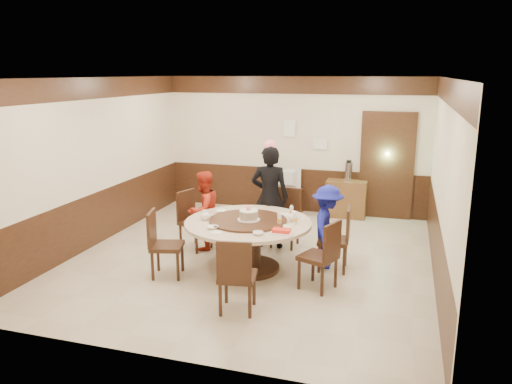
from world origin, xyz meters
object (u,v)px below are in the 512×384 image
(person_red, at_px, (204,211))
(person_blue, at_px, (327,227))
(person_standing, at_px, (270,197))
(shrimp_platter, at_px, (281,231))
(side_cabinet, at_px, (346,199))
(thermos, at_px, (348,172))
(banquet_table, at_px, (248,235))
(tv_stand, at_px, (282,200))
(birthday_cake, at_px, (249,215))
(television, at_px, (282,178))

(person_red, distance_m, person_blue, 2.09)
(person_standing, bearing_deg, person_blue, 144.03)
(shrimp_platter, distance_m, side_cabinet, 3.70)
(person_standing, xyz_separation_m, person_blue, (1.06, -0.63, -0.23))
(side_cabinet, bearing_deg, thermos, 0.00)
(banquet_table, distance_m, person_blue, 1.19)
(person_red, bearing_deg, shrimp_platter, 78.33)
(person_blue, relative_size, shrimp_platter, 4.21)
(shrimp_platter, bearing_deg, person_red, 146.20)
(banquet_table, height_order, person_red, person_red)
(person_blue, relative_size, tv_stand, 1.49)
(birthday_cake, bearing_deg, person_blue, 23.52)
(side_cabinet, bearing_deg, person_red, -128.12)
(side_cabinet, bearing_deg, tv_stand, -178.71)
(person_blue, bearing_deg, birthday_cake, 110.98)
(banquet_table, relative_size, person_standing, 1.08)
(birthday_cake, xyz_separation_m, television, (-0.30, 3.24, -0.13))
(television, distance_m, thermos, 1.38)
(thermos, bearing_deg, shrimp_platter, -97.44)
(shrimp_platter, xyz_separation_m, tv_stand, (-0.89, 3.62, -0.53))
(person_blue, xyz_separation_m, television, (-1.38, 2.77, 0.09))
(person_red, xyz_separation_m, thermos, (2.06, 2.59, 0.28))
(person_standing, height_order, tv_stand, person_standing)
(person_blue, bearing_deg, person_standing, 56.91)
(person_standing, relative_size, person_blue, 1.37)
(shrimp_platter, distance_m, tv_stand, 3.76)
(tv_stand, bearing_deg, person_red, -105.21)
(banquet_table, distance_m, person_red, 1.18)
(birthday_cake, relative_size, tv_stand, 0.39)
(birthday_cake, relative_size, side_cabinet, 0.41)
(person_blue, height_order, tv_stand, person_blue)
(person_standing, distance_m, shrimp_platter, 1.59)
(tv_stand, distance_m, side_cabinet, 1.34)
(birthday_cake, distance_m, side_cabinet, 3.46)
(person_blue, relative_size, side_cabinet, 1.58)
(banquet_table, height_order, thermos, thermos)
(person_red, relative_size, birthday_cake, 4.01)
(tv_stand, bearing_deg, person_blue, -63.47)
(birthday_cake, distance_m, thermos, 3.44)
(tv_stand, bearing_deg, birthday_cake, -84.76)
(person_standing, height_order, television, person_standing)
(person_standing, distance_m, person_red, 1.12)
(person_blue, relative_size, television, 1.63)
(person_red, distance_m, television, 2.65)
(banquet_table, xyz_separation_m, person_blue, (1.10, 0.44, 0.10))
(person_standing, distance_m, person_blue, 1.26)
(side_cabinet, xyz_separation_m, thermos, (0.03, 0.00, 0.56))
(side_cabinet, relative_size, thermos, 2.11)
(shrimp_platter, height_order, tv_stand, shrimp_platter)
(banquet_table, distance_m, person_standing, 1.12)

